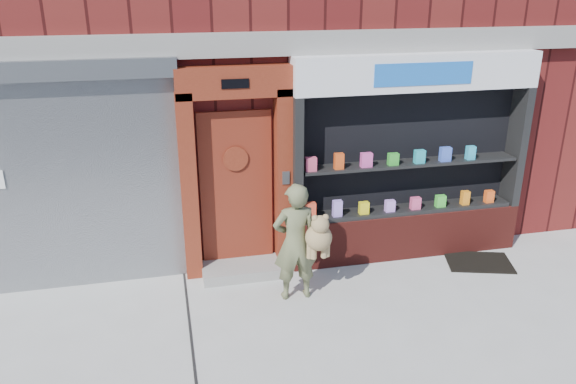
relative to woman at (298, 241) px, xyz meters
name	(u,v)px	position (x,y,z in m)	size (l,w,h in m)	color
ground	(326,337)	(0.11, -0.94, -0.81)	(80.00, 80.00, 0.00)	#9E9E99
shutter_bay	(59,165)	(-2.89, 0.98, 0.91)	(3.10, 0.30, 3.04)	gray
red_door_bay	(237,174)	(-0.64, 0.92, 0.65)	(1.52, 0.58, 2.90)	#601E10
pharmacy_bay	(409,168)	(1.85, 0.87, 0.56)	(3.50, 0.41, 3.00)	#5C1B16
woman	(298,241)	(0.00, 0.00, 0.00)	(0.73, 0.50, 1.58)	#5E6341
doormat	(479,262)	(2.83, 0.32, -0.80)	(0.92, 0.65, 0.02)	black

